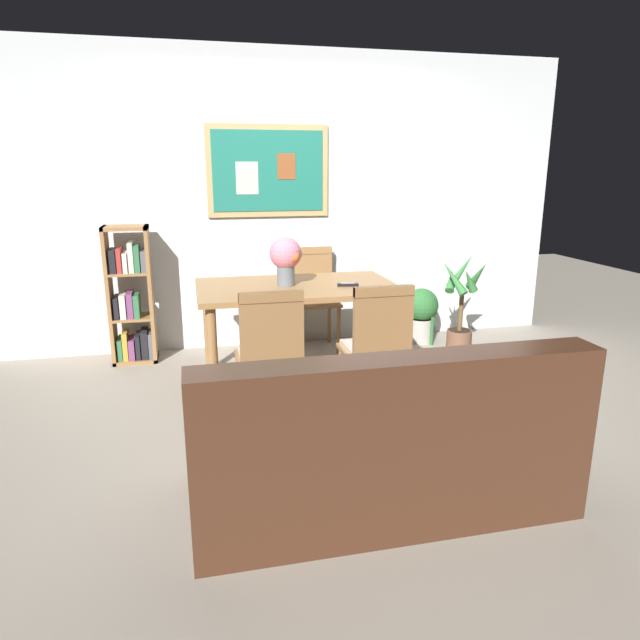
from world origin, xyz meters
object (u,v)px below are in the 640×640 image
potted_palm (461,312)px  dining_chair_near_left (270,348)px  potted_ivy (421,314)px  flower_vase (286,257)px  dining_table (297,298)px  tv_remote (348,285)px  dining_chair_near_right (377,340)px  leather_couch (379,445)px  dining_chair_far_right (314,290)px  bookshelf (132,300)px

potted_palm → dining_chair_near_left: bearing=-148.7°
potted_ivy → flower_vase: 1.74m
dining_table → tv_remote: 0.39m
dining_chair_near_right → potted_palm: 1.61m
dining_chair_near_left → tv_remote: size_ratio=5.64×
leather_couch → flower_vase: bearing=94.8°
dining_chair_far_right → dining_chair_near_right: size_ratio=1.00×
leather_couch → dining_chair_near_left: bearing=112.7°
potted_ivy → dining_chair_near_left: bearing=-137.1°
dining_chair_near_right → flower_vase: (-0.45, 0.80, 0.43)m
dining_chair_far_right → potted_palm: size_ratio=1.02×
potted_palm → leather_couch: bearing=-125.3°
dining_chair_near_right → bookshelf: bearing=136.0°
bookshelf → potted_palm: (2.79, -0.46, -0.15)m
dining_table → flower_vase: size_ratio=4.12×
dining_chair_far_right → dining_chair_near_right: bearing=-87.8°
dining_table → dining_chair_near_right: dining_chair_near_right is taller
dining_table → flower_vase: 0.32m
potted_ivy → tv_remote: (-0.97, -0.87, 0.50)m
dining_chair_near_left → potted_ivy: size_ratio=1.63×
dining_chair_near_right → bookshelf: size_ratio=0.79×
dining_chair_near_left → bookshelf: 1.84m
dining_table → potted_palm: (1.52, 0.32, -0.28)m
potted_palm → tv_remote: bearing=-159.0°
dining_table → dining_chair_near_right: bearing=-65.2°
potted_ivy → potted_palm: (0.19, -0.42, 0.10)m
dining_chair_near_left → tv_remote: bearing=44.6°
flower_vase → tv_remote: flower_vase is taller
dining_table → leather_couch: 1.76m
bookshelf → tv_remote: 1.88m
dining_table → dining_chair_near_left: dining_chair_near_left is taller
tv_remote → dining_chair_near_left: bearing=-135.4°
dining_chair_near_right → dining_chair_near_left: bearing=-179.8°
flower_vase → bookshelf: bearing=146.9°
dining_chair_near_left → tv_remote: 0.99m
dining_chair_near_right → flower_vase: 1.02m
tv_remote → potted_palm: bearing=21.0°
dining_chair_far_right → flower_vase: flower_vase is taller
potted_palm → tv_remote: (-1.16, -0.44, 0.39)m
dining_chair_near_right → potted_palm: bearing=44.1°
dining_chair_far_right → dining_chair_near_right: 1.61m
dining_table → leather_couch: leather_couch is taller
leather_couch → dining_table: bearing=92.2°
dining_table → potted_ivy: dining_table is taller
dining_chair_near_left → dining_chair_near_right: bearing=0.2°
dining_chair_far_right → bookshelf: size_ratio=0.79×
potted_ivy → dining_table: bearing=-150.8°
dining_table → bookshelf: (-1.27, 0.78, -0.13)m
dining_chair_far_right → tv_remote: dining_chair_far_right is taller
dining_chair_near_left → bookshelf: size_ratio=0.79×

